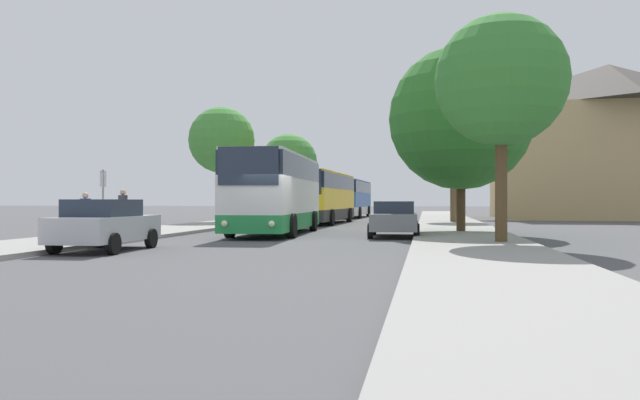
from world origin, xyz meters
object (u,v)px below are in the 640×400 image
object	(u,v)px
parked_car_left_curb	(105,224)
pedestrian_waiting_far	(123,212)
tree_left_far	(222,140)
tree_right_near	(453,142)
tree_right_mid	(501,81)
bus_front	(276,192)
pedestrian_waiting_near	(85,216)
bus_middle	(322,197)
tree_right_far	(461,118)
parked_car_right_near	(394,218)
tree_left_near	(289,162)
bus_rear	(350,198)
bus_stop_sign	(103,195)

from	to	relation	value
parked_car_left_curb	pedestrian_waiting_far	size ratio (longest dim) A/B	2.33
pedestrian_waiting_far	tree_left_far	xyz separation A→B (m)	(-1.67, 16.98, 4.48)
tree_right_near	tree_right_mid	world-z (taller)	tree_right_mid
bus_front	pedestrian_waiting_near	bearing A→B (deg)	-125.05
bus_middle	tree_right_far	xyz separation A→B (m)	(8.35, -12.02, 3.46)
parked_car_left_curb	pedestrian_waiting_near	bearing A→B (deg)	128.38
pedestrian_waiting_near	bus_front	bearing A→B (deg)	139.87
bus_middle	tree_right_near	distance (m)	9.32
tree_left_far	parked_car_right_near	bearing A→B (deg)	-48.18
bus_front	tree_left_far	bearing A→B (deg)	116.54
tree_right_near	tree_right_far	xyz separation A→B (m)	(-0.21, -12.91, -0.11)
bus_front	pedestrian_waiting_far	bearing A→B (deg)	-139.38
pedestrian_waiting_near	tree_left_near	xyz separation A→B (m)	(-0.29, 33.91, 3.93)
parked_car_left_curb	tree_right_mid	bearing A→B (deg)	17.16
tree_left_far	tree_right_mid	world-z (taller)	tree_left_far
pedestrian_waiting_far	tree_right_mid	world-z (taller)	tree_right_mid
bus_rear	tree_left_near	distance (m)	6.40
parked_car_left_curb	tree_left_far	distance (m)	23.28
bus_middle	bus_stop_sign	size ratio (longest dim) A/B	4.73
tree_right_mid	parked_car_right_near	bearing A→B (deg)	128.22
pedestrian_waiting_far	tree_left_far	world-z (taller)	tree_left_far
bus_front	parked_car_left_curb	distance (m)	10.58
pedestrian_waiting_near	tree_left_far	size ratio (longest dim) A/B	0.22
bus_front	tree_right_mid	distance (m)	11.58
bus_front	bus_rear	world-z (taller)	bus_front
bus_middle	tree_right_near	size ratio (longest dim) A/B	1.66
bus_front	tree_left_far	distance (m)	14.50
pedestrian_waiting_far	tree_left_near	world-z (taller)	tree_left_near
parked_car_right_near	tree_left_near	size ratio (longest dim) A/B	0.65
bus_rear	tree_right_near	xyz separation A→B (m)	(8.56, -14.23, 3.59)
bus_rear	parked_car_right_near	bearing A→B (deg)	-78.30
parked_car_left_curb	bus_stop_sign	size ratio (longest dim) A/B	1.66
tree_left_near	tree_right_near	bearing A→B (deg)	-41.47
parked_car_right_near	bus_rear	bearing A→B (deg)	-81.39
tree_left_far	bus_front	bearing A→B (deg)	-61.37
tree_left_far	tree_right_far	distance (m)	18.63
parked_car_left_curb	bus_stop_sign	distance (m)	5.33
bus_middle	bus_rear	bearing A→B (deg)	91.83
bus_front	bus_middle	size ratio (longest dim) A/B	0.87
tree_right_mid	pedestrian_waiting_near	bearing A→B (deg)	-173.71
bus_front	pedestrian_waiting_far	world-z (taller)	bus_front
bus_stop_sign	pedestrian_waiting_far	distance (m)	1.18
tree_left_near	tree_left_far	xyz separation A→B (m)	(-1.50, -13.99, 0.64)
bus_stop_sign	pedestrian_waiting_far	xyz separation A→B (m)	(0.34, 0.92, -0.66)
pedestrian_waiting_near	tree_right_mid	bearing A→B (deg)	89.12
pedestrian_waiting_near	tree_right_far	size ratio (longest dim) A/B	0.20
bus_rear	tree_right_near	size ratio (longest dim) A/B	1.58
pedestrian_waiting_near	tree_right_mid	world-z (taller)	tree_right_mid
bus_middle	parked_car_right_near	xyz separation A→B (m)	(5.48, -14.53, -1.01)
parked_car_right_near	pedestrian_waiting_far	bearing A→B (deg)	16.30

